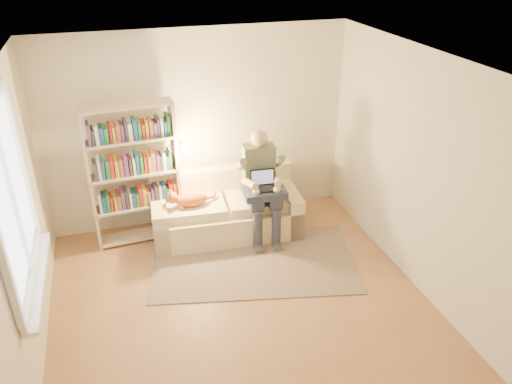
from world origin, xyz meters
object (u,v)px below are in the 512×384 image
object	(u,v)px
laptop	(264,183)
cat	(190,199)
sofa	(226,212)
bookshelf	(134,168)
person	(261,180)

from	to	relation	value
laptop	cat	bearing A→B (deg)	170.17
sofa	bookshelf	size ratio (longest dim) A/B	1.07
sofa	bookshelf	xyz separation A→B (m)	(-1.11, 0.16, 0.72)
person	cat	size ratio (longest dim) A/B	2.27
person	bookshelf	distance (m)	1.60
sofa	person	world-z (taller)	person
bookshelf	person	bearing A→B (deg)	-16.25
sofa	bookshelf	bearing A→B (deg)	176.23
cat	laptop	world-z (taller)	laptop
person	bookshelf	xyz separation A→B (m)	(-1.54, 0.34, 0.22)
person	laptop	xyz separation A→B (m)	(-0.01, -0.13, 0.01)
cat	bookshelf	world-z (taller)	bookshelf
person	bookshelf	size ratio (longest dim) A/B	0.78
person	laptop	distance (m)	0.13
person	bookshelf	world-z (taller)	bookshelf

